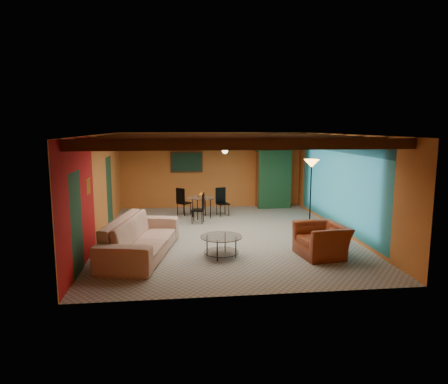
{
  "coord_description": "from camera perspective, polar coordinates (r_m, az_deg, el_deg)",
  "views": [
    {
      "loc": [
        -1.27,
        -10.61,
        2.9
      ],
      "look_at": [
        0.0,
        0.2,
        1.15
      ],
      "focal_mm": 32.68,
      "sensor_mm": 36.0,
      "label": 1
    }
  ],
  "objects": [
    {
      "name": "dining_table",
      "position": [
        13.07,
        -3.17,
        -1.63
      ],
      "size": [
        2.24,
        2.24,
        0.93
      ],
      "primitive_type": null,
      "rotation": [
        0.0,
        0.0,
        0.31
      ],
      "color": "silver",
      "rests_on": "ground"
    },
    {
      "name": "room",
      "position": [
        10.81,
        0.06,
        6.28
      ],
      "size": [
        6.52,
        8.01,
        2.71
      ],
      "color": "gray",
      "rests_on": "ground"
    },
    {
      "name": "armchair",
      "position": [
        9.51,
        13.52,
        -6.59
      ],
      "size": [
        1.12,
        1.24,
        0.73
      ],
      "primitive_type": "imported",
      "rotation": [
        0.0,
        0.0,
        -1.44
      ],
      "color": "maroon",
      "rests_on": "ground"
    },
    {
      "name": "painting",
      "position": [
        14.63,
        -5.25,
        4.19
      ],
      "size": [
        1.05,
        0.03,
        0.65
      ],
      "primitive_type": "cube",
      "color": "black",
      "rests_on": "wall_back"
    },
    {
      "name": "vase",
      "position": [
        12.98,
        -3.19,
        0.8
      ],
      "size": [
        0.19,
        0.19,
        0.19
      ],
      "primitive_type": "imported",
      "rotation": [
        0.0,
        0.0,
        0.04
      ],
      "color": "orange",
      "rests_on": "dining_table"
    },
    {
      "name": "armoire",
      "position": [
        14.84,
        6.87,
        1.75
      ],
      "size": [
        1.17,
        0.6,
        2.02
      ],
      "primitive_type": "cube",
      "rotation": [
        0.0,
        0.0,
        0.03
      ],
      "color": "brown",
      "rests_on": "ground"
    },
    {
      "name": "potted_plant",
      "position": [
        14.74,
        6.96,
        6.55
      ],
      "size": [
        0.52,
        0.48,
        0.47
      ],
      "primitive_type": "imported",
      "rotation": [
        0.0,
        0.0,
        0.31
      ],
      "color": "#26661E",
      "rests_on": "armoire"
    },
    {
      "name": "sofa",
      "position": [
        9.45,
        -11.53,
        -6.18
      ],
      "size": [
        1.72,
        3.13,
        0.86
      ],
      "primitive_type": "imported",
      "rotation": [
        0.0,
        0.0,
        1.37
      ],
      "color": "tan",
      "rests_on": "ground"
    },
    {
      "name": "floor_lamp",
      "position": [
        11.47,
        12.01,
        -0.53
      ],
      "size": [
        0.42,
        0.42,
        2.03
      ],
      "primitive_type": null,
      "rotation": [
        0.0,
        0.0,
        0.01
      ],
      "color": "black",
      "rests_on": "ground"
    },
    {
      "name": "ceiling_fan",
      "position": [
        10.7,
        0.13,
        6.24
      ],
      "size": [
        1.5,
        1.5,
        0.44
      ],
      "primitive_type": null,
      "color": "#472614",
      "rests_on": "ceiling"
    },
    {
      "name": "coffee_table",
      "position": [
        9.24,
        -0.38,
        -7.59
      ],
      "size": [
        1.24,
        1.24,
        0.48
      ],
      "primitive_type": null,
      "rotation": [
        0.0,
        0.0,
        0.41
      ],
      "color": "white",
      "rests_on": "ground"
    }
  ]
}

